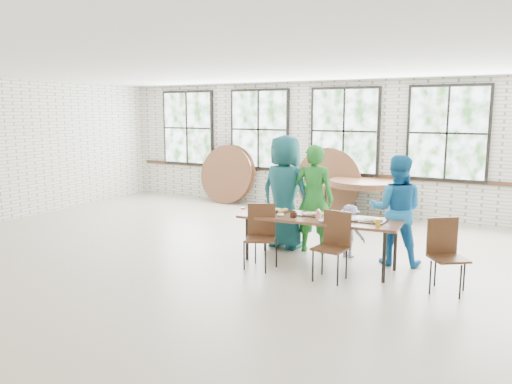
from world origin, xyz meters
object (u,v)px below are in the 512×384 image
dining_table (319,221)px  chair_near_left (261,230)px  chair_near_right (334,240)px  storage_table (365,189)px

dining_table → chair_near_left: chair_near_left is taller
chair_near_right → storage_table: bearing=108.7°
dining_table → storage_table: (-0.37, 3.44, -0.00)m
dining_table → chair_near_right: bearing=-53.3°
dining_table → chair_near_right: (0.42, -0.48, -0.13)m
storage_table → chair_near_left: bearing=-98.8°
storage_table → dining_table: bearing=-87.5°
chair_near_left → storage_table: chair_near_left is taller
dining_table → chair_near_right: 0.65m
chair_near_left → chair_near_right: 1.14m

